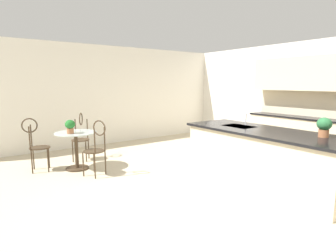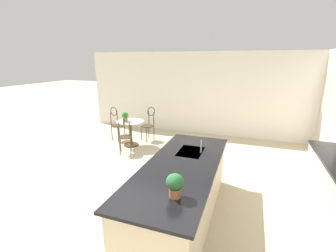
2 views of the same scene
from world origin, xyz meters
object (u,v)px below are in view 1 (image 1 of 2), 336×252
at_px(chair_by_island, 96,145).
at_px(potted_plant_on_table, 70,126).
at_px(bistro_table, 76,147).
at_px(chair_toward_desk, 36,142).
at_px(potted_plant_counter_far, 324,126).
at_px(chair_near_window, 81,134).

distance_m(chair_by_island, potted_plant_on_table, 0.70).
height_order(bistro_table, chair_toward_desk, chair_toward_desk).
relative_size(bistro_table, potted_plant_counter_far, 2.79).
xyz_separation_m(chair_by_island, potted_plant_counter_far, (2.86, 2.32, 0.51)).
height_order(chair_near_window, chair_by_island, same).
relative_size(bistro_table, chair_toward_desk, 0.77).
bearing_deg(potted_plant_counter_far, bistro_table, -144.53).
relative_size(bistro_table, potted_plant_on_table, 3.05).
relative_size(chair_toward_desk, potted_plant_counter_far, 3.64).
bearing_deg(chair_by_island, chair_toward_desk, -138.40).
height_order(potted_plant_on_table, potted_plant_counter_far, potted_plant_counter_far).
bearing_deg(chair_by_island, potted_plant_on_table, -152.60).
height_order(chair_toward_desk, potted_plant_counter_far, potted_plant_counter_far).
height_order(bistro_table, chair_by_island, chair_by_island).
height_order(chair_by_island, potted_plant_counter_far, potted_plant_counter_far).
height_order(bistro_table, potted_plant_on_table, potted_plant_on_table).
bearing_deg(chair_by_island, bistro_table, -165.00).
xyz_separation_m(bistro_table, chair_by_island, (0.63, 0.17, 0.13)).
bearing_deg(bistro_table, potted_plant_counter_far, 35.47).
distance_m(chair_near_window, potted_plant_counter_far, 4.69).
distance_m(bistro_table, chair_by_island, 0.66).
relative_size(bistro_table, chair_near_window, 0.77).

